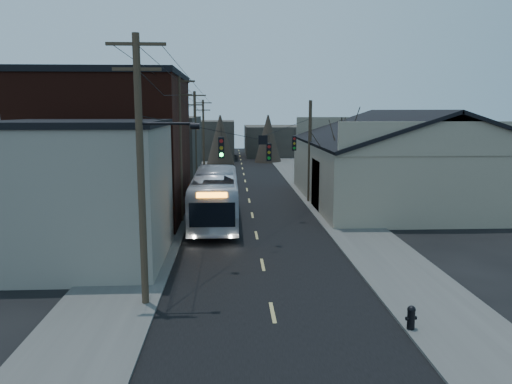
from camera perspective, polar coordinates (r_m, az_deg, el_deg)
The scene contains 15 objects.
ground at distance 17.92m, azimuth 2.46°, elevation -16.13°, with size 160.00×160.00×0.00m, color black.
road_surface at distance 46.77m, azimuth -0.96°, elevation -0.12°, with size 9.00×110.00×0.02m, color black.
sidewalk_left at distance 46.99m, azimuth -8.91°, elevation -0.13°, with size 4.00×110.00×0.12m, color #474744.
sidewalk_right at distance 47.42m, azimuth 6.91°, elevation 0.00°, with size 4.00×110.00×0.12m, color #474744.
building_clapboard at distance 26.52m, azimuth -19.17°, elevation -0.30°, with size 8.00×8.00×7.00m, color gray.
building_brick at distance 37.18m, azimuth -16.08°, elevation 4.81°, with size 10.00×12.00×10.00m, color black.
building_left_far at distance 52.87m, azimuth -11.58°, elevation 4.60°, with size 9.00×14.00×7.00m, color #312D27.
warehouse at distance 43.89m, azimuth 16.50°, elevation 2.41°, with size 16.16×20.60×7.73m.
building_far_left at distance 81.36m, azimuth -6.07°, elevation 5.98°, with size 10.00×12.00×6.00m, color #312D27.
building_far_right at distance 86.68m, azimuth 2.77°, elevation 5.90°, with size 12.00×14.00×5.00m, color #312D27.
bare_tree at distance 37.22m, azimuth 9.63°, elevation 2.89°, with size 0.40×0.40×7.20m, color black.
utility_lines at distance 40.37m, azimuth -5.13°, elevation 5.41°, with size 11.24×45.28×10.50m.
bus at distance 34.55m, azimuth -4.68°, elevation -0.53°, with size 3.01×12.88×3.59m, color silver.
parked_car at distance 52.81m, azimuth -4.45°, elevation 1.74°, with size 1.57×4.50×1.48m, color #B3B7BB.
fire_hydrant at distance 18.76m, azimuth 17.31°, elevation -13.43°, with size 0.41×0.29×0.85m.
Camera 1 is at (-1.56, -16.10, 7.71)m, focal length 35.00 mm.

